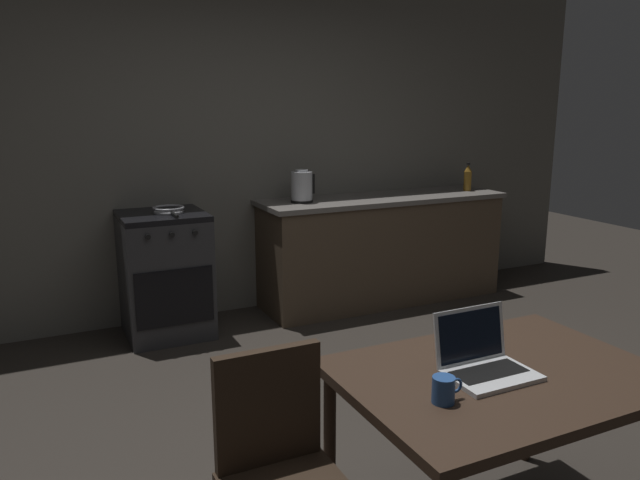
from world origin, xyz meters
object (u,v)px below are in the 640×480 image
chair (280,465)px  frying_pan (169,210)px  coffee_mug (444,390)px  bottle (468,178)px  laptop (484,362)px  electric_kettle (302,187)px  dining_table (500,389)px  stove_oven (165,274)px

chair → frying_pan: (0.22, 2.65, 0.44)m
coffee_mug → frying_pan: bearing=95.9°
bottle → coffee_mug: 3.70m
laptop → bottle: 3.45m
electric_kettle → frying_pan: 1.07m
dining_table → laptop: laptop is taller
stove_oven → frying_pan: size_ratio=2.30×
laptop → frying_pan: size_ratio=0.80×
frying_pan → coffee_mug: (0.29, -2.85, -0.18)m
chair → coffee_mug: bearing=-13.0°
chair → electric_kettle: electric_kettle is taller
stove_oven → bottle: bottle is taller
laptop → electric_kettle: electric_kettle is taller
dining_table → electric_kettle: size_ratio=4.55×
bottle → frying_pan: 2.67m
electric_kettle → coffee_mug: electric_kettle is taller
chair → bottle: 3.95m
dining_table → stove_oven: bearing=103.7°
dining_table → coffee_mug: (-0.34, -0.10, 0.12)m
laptop → coffee_mug: bearing=-150.8°
stove_oven → dining_table: 2.86m
stove_oven → chair: bearing=-93.7°
chair → frying_pan: size_ratio=2.21×
coffee_mug → stove_oven: bearing=96.7°
chair → electric_kettle: size_ratio=3.40×
laptop → bottle: bearing=57.7°
stove_oven → electric_kettle: (1.11, 0.00, 0.58)m
dining_table → bottle: bearing=53.2°
stove_oven → chair: stove_oven is taller
dining_table → bottle: 3.43m
chair → laptop: (0.78, -0.08, 0.25)m
stove_oven → chair: (-0.17, -2.68, 0.05)m
bottle → coffee_mug: size_ratio=2.18×
electric_kettle → coffee_mug: 2.99m
stove_oven → laptop: (0.61, -2.76, 0.30)m
stove_oven → electric_kettle: electric_kettle is taller
laptop → coffee_mug: laptop is taller
bottle → chair: bearing=-137.6°
electric_kettle → bottle: size_ratio=1.02×
electric_kettle → frying_pan: size_ratio=0.65×
stove_oven → bottle: bearing=-1.0°
bottle → electric_kettle: bearing=178.2°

